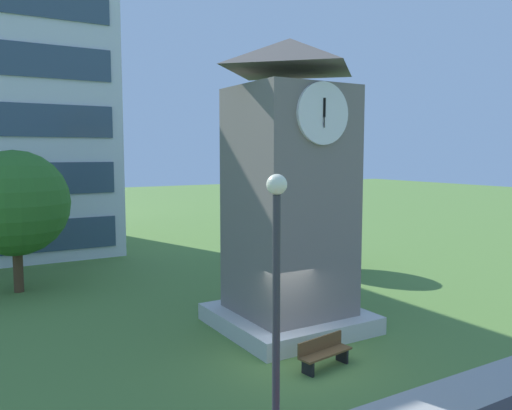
% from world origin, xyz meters
% --- Properties ---
extents(ground_plane, '(160.00, 160.00, 0.00)m').
position_xyz_m(ground_plane, '(0.00, 0.00, 0.00)').
color(ground_plane, '#567F38').
extents(clock_tower, '(4.86, 4.86, 10.11)m').
position_xyz_m(clock_tower, '(1.51, 2.51, 4.51)').
color(clock_tower, slate).
rests_on(clock_tower, ground).
extents(park_bench, '(1.85, 0.75, 0.88)m').
position_xyz_m(park_bench, '(0.36, -0.98, 0.46)').
color(park_bench, brown).
rests_on(park_bench, ground).
extents(street_lamp, '(0.36, 0.36, 5.87)m').
position_xyz_m(street_lamp, '(-3.95, -5.05, 3.64)').
color(street_lamp, '#333338').
rests_on(street_lamp, ground).
extents(tree_streetside, '(4.69, 4.69, 6.36)m').
position_xyz_m(tree_streetside, '(-6.26, 12.57, 4.01)').
color(tree_streetside, '#513823').
rests_on(tree_streetside, ground).
extents(tree_near_tower, '(3.46, 3.46, 4.96)m').
position_xyz_m(tree_near_tower, '(8.48, 9.49, 3.22)').
color(tree_near_tower, '#513823').
rests_on(tree_near_tower, ground).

